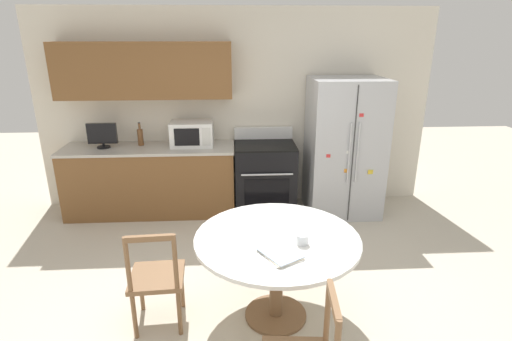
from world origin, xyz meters
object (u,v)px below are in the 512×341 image
microwave (192,134)px  dining_chair_left (157,278)px  oven_range (265,177)px  candle_glass (302,240)px  counter_bottle (140,137)px  countertop_tv (102,135)px  refrigerator (344,147)px

microwave → dining_chair_left: 2.35m
oven_range → candle_glass: 2.30m
counter_bottle → candle_glass: (1.70, -2.40, -0.23)m
countertop_tv → dining_chair_left: bearing=-65.5°
refrigerator → countertop_tv: bearing=178.3°
countertop_tv → dining_chair_left: size_ratio=0.40×
candle_glass → dining_chair_left: bearing=175.8°
candle_glass → countertop_tv: bearing=133.0°
dining_chair_left → candle_glass: bearing=-7.6°
countertop_tv → counter_bottle: size_ratio=1.20×
countertop_tv → dining_chair_left: countertop_tv is taller
countertop_tv → counter_bottle: countertop_tv is taller
oven_range → candle_glass: size_ratio=11.43×
oven_range → dining_chair_left: size_ratio=1.20×
counter_bottle → dining_chair_left: size_ratio=0.33×
microwave → counter_bottle: 0.67m
microwave → refrigerator: bearing=-3.9°
counter_bottle → dining_chair_left: counter_bottle is taller
candle_glass → refrigerator: bearing=67.4°
countertop_tv → candle_glass: countertop_tv is taller
refrigerator → counter_bottle: refrigerator is taller
refrigerator → counter_bottle: (-2.62, 0.19, 0.14)m
microwave → dining_chair_left: bearing=-92.6°
oven_range → countertop_tv: countertop_tv is taller
dining_chair_left → candle_glass: size_ratio=9.55×
oven_range → counter_bottle: counter_bottle is taller
microwave → candle_glass: size_ratio=5.66×
dining_chair_left → countertop_tv: bearing=111.1°
counter_bottle → candle_glass: counter_bottle is taller
countertop_tv → refrigerator: bearing=-1.7°
microwave → countertop_tv: countertop_tv is taller
refrigerator → counter_bottle: 2.63m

